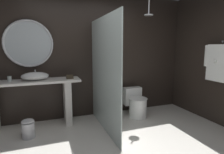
{
  "coord_description": "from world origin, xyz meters",
  "views": [
    {
      "loc": [
        -0.84,
        -2.0,
        1.51
      ],
      "look_at": [
        0.26,
        0.96,
        0.98
      ],
      "focal_mm": 29.49,
      "sensor_mm": 36.0,
      "label": 1
    }
  ],
  "objects_px": {
    "tumbler_cup": "(9,79)",
    "hanging_bathrobe": "(218,61)",
    "round_wall_mirror": "(29,44)",
    "tissue_box": "(70,77)",
    "waste_bin": "(28,129)",
    "toilet": "(136,104)",
    "rain_shower_head": "(149,13)",
    "vessel_sink": "(35,76)"
  },
  "relations": [
    {
      "from": "vessel_sink",
      "to": "rain_shower_head",
      "type": "distance_m",
      "value": 2.54
    },
    {
      "from": "rain_shower_head",
      "to": "toilet",
      "type": "xyz_separation_m",
      "value": [
        -0.21,
        0.06,
        -1.91
      ]
    },
    {
      "from": "hanging_bathrobe",
      "to": "waste_bin",
      "type": "height_order",
      "value": "hanging_bathrobe"
    },
    {
      "from": "round_wall_mirror",
      "to": "rain_shower_head",
      "type": "relative_size",
      "value": 2.37
    },
    {
      "from": "round_wall_mirror",
      "to": "hanging_bathrobe",
      "type": "relative_size",
      "value": 1.17
    },
    {
      "from": "vessel_sink",
      "to": "round_wall_mirror",
      "type": "height_order",
      "value": "round_wall_mirror"
    },
    {
      "from": "vessel_sink",
      "to": "rain_shower_head",
      "type": "relative_size",
      "value": 1.29
    },
    {
      "from": "tissue_box",
      "to": "hanging_bathrobe",
      "type": "distance_m",
      "value": 2.81
    },
    {
      "from": "tissue_box",
      "to": "waste_bin",
      "type": "height_order",
      "value": "tissue_box"
    },
    {
      "from": "tissue_box",
      "to": "waste_bin",
      "type": "bearing_deg",
      "value": -153.54
    },
    {
      "from": "vessel_sink",
      "to": "round_wall_mirror",
      "type": "distance_m",
      "value": 0.63
    },
    {
      "from": "tumbler_cup",
      "to": "rain_shower_head",
      "type": "distance_m",
      "value": 2.92
    },
    {
      "from": "vessel_sink",
      "to": "waste_bin",
      "type": "bearing_deg",
      "value": -107.34
    },
    {
      "from": "tumbler_cup",
      "to": "toilet",
      "type": "height_order",
      "value": "tumbler_cup"
    },
    {
      "from": "waste_bin",
      "to": "tissue_box",
      "type": "bearing_deg",
      "value": 26.46
    },
    {
      "from": "hanging_bathrobe",
      "to": "round_wall_mirror",
      "type": "bearing_deg",
      "value": 158.68
    },
    {
      "from": "tumbler_cup",
      "to": "waste_bin",
      "type": "bearing_deg",
      "value": -58.36
    },
    {
      "from": "round_wall_mirror",
      "to": "hanging_bathrobe",
      "type": "height_order",
      "value": "round_wall_mirror"
    },
    {
      "from": "round_wall_mirror",
      "to": "hanging_bathrobe",
      "type": "xyz_separation_m",
      "value": [
        3.3,
        -1.29,
        -0.32
      ]
    },
    {
      "from": "tissue_box",
      "to": "round_wall_mirror",
      "type": "bearing_deg",
      "value": 159.66
    },
    {
      "from": "tissue_box",
      "to": "toilet",
      "type": "distance_m",
      "value": 1.54
    },
    {
      "from": "toilet",
      "to": "hanging_bathrobe",
      "type": "bearing_deg",
      "value": -36.99
    },
    {
      "from": "vessel_sink",
      "to": "round_wall_mirror",
      "type": "bearing_deg",
      "value": 113.1
    },
    {
      "from": "round_wall_mirror",
      "to": "tissue_box",
      "type": "bearing_deg",
      "value": -20.34
    },
    {
      "from": "tumbler_cup",
      "to": "rain_shower_head",
      "type": "relative_size",
      "value": 0.25
    },
    {
      "from": "tumbler_cup",
      "to": "toilet",
      "type": "xyz_separation_m",
      "value": [
        2.42,
        -0.19,
        -0.67
      ]
    },
    {
      "from": "toilet",
      "to": "waste_bin",
      "type": "bearing_deg",
      "value": -172.98
    },
    {
      "from": "toilet",
      "to": "rain_shower_head",
      "type": "bearing_deg",
      "value": -14.85
    },
    {
      "from": "toilet",
      "to": "waste_bin",
      "type": "relative_size",
      "value": 1.87
    },
    {
      "from": "vessel_sink",
      "to": "waste_bin",
      "type": "xyz_separation_m",
      "value": [
        -0.14,
        -0.45,
        -0.81
      ]
    },
    {
      "from": "tumbler_cup",
      "to": "round_wall_mirror",
      "type": "bearing_deg",
      "value": 27.71
    },
    {
      "from": "round_wall_mirror",
      "to": "toilet",
      "type": "relative_size",
      "value": 1.47
    },
    {
      "from": "waste_bin",
      "to": "toilet",
      "type": "bearing_deg",
      "value": 7.02
    },
    {
      "from": "tumbler_cup",
      "to": "hanging_bathrobe",
      "type": "relative_size",
      "value": 0.12
    },
    {
      "from": "waste_bin",
      "to": "round_wall_mirror",
      "type": "bearing_deg",
      "value": 84.77
    },
    {
      "from": "vessel_sink",
      "to": "tumbler_cup",
      "type": "xyz_separation_m",
      "value": [
        -0.42,
        0.01,
        -0.03
      ]
    },
    {
      "from": "toilet",
      "to": "round_wall_mirror",
      "type": "bearing_deg",
      "value": 169.87
    },
    {
      "from": "tumbler_cup",
      "to": "toilet",
      "type": "relative_size",
      "value": 0.16
    },
    {
      "from": "vessel_sink",
      "to": "waste_bin",
      "type": "height_order",
      "value": "vessel_sink"
    },
    {
      "from": "vessel_sink",
      "to": "rain_shower_head",
      "type": "xyz_separation_m",
      "value": [
        2.22,
        -0.24,
        1.21
      ]
    },
    {
      "from": "vessel_sink",
      "to": "round_wall_mirror",
      "type": "relative_size",
      "value": 0.55
    },
    {
      "from": "hanging_bathrobe",
      "to": "tissue_box",
      "type": "bearing_deg",
      "value": 158.42
    }
  ]
}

